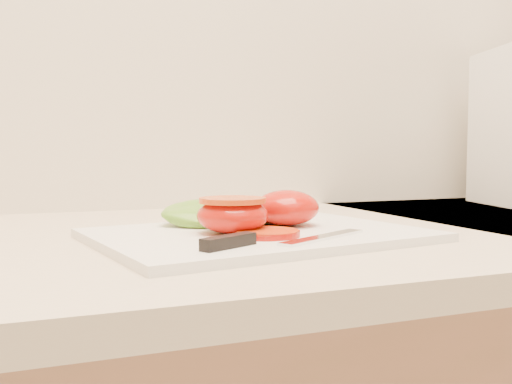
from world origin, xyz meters
name	(u,v)px	position (x,y,z in m)	size (l,w,h in m)	color
cutting_board	(259,235)	(-0.12, 1.60, 0.94)	(0.37, 0.27, 0.01)	white
tomato_half_dome	(287,208)	(-0.07, 1.63, 0.96)	(0.08, 0.08, 0.04)	#B40E0F
tomato_half_cut	(233,214)	(-0.16, 1.59, 0.96)	(0.08, 0.08, 0.04)	#B40E0F
tomato_slice_0	(267,233)	(-0.13, 1.56, 0.94)	(0.07, 0.07, 0.01)	#D35511
tomato_slice_1	(264,234)	(-0.14, 1.55, 0.94)	(0.06, 0.06, 0.01)	#D35511
lettuce_leaf_0	(217,214)	(-0.15, 1.67, 0.95)	(0.14, 0.10, 0.03)	#72AB2D
lettuce_leaf_1	(247,213)	(-0.11, 1.69, 0.95)	(0.11, 0.08, 0.02)	#72AB2D
knife	(268,240)	(-0.15, 1.51, 0.94)	(0.21, 0.08, 0.01)	silver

